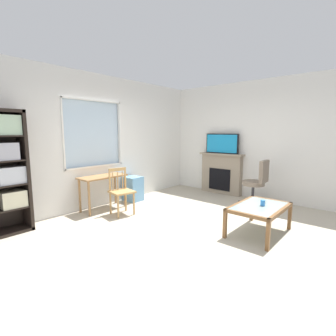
{
  "coord_description": "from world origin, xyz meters",
  "views": [
    {
      "loc": [
        -3.18,
        -2.38,
        1.61
      ],
      "look_at": [
        0.07,
        0.45,
        0.98
      ],
      "focal_mm": 26.74,
      "sensor_mm": 36.0,
      "label": 1
    }
  ],
  "objects": [
    {
      "name": "wall_back_with_window",
      "position": [
        0.03,
        2.29,
        1.38
      ],
      "size": [
        5.37,
        0.15,
        2.79
      ],
      "color": "silver",
      "rests_on": "ground"
    },
    {
      "name": "wooden_chair",
      "position": [
        -0.2,
        1.43,
        0.46
      ],
      "size": [
        0.48,
        0.47,
        0.9
      ],
      "color": "tan",
      "rests_on": "ground"
    },
    {
      "name": "ground",
      "position": [
        0.0,
        0.0,
        -0.01
      ],
      "size": [
        6.37,
        5.59,
        0.02
      ],
      "primitive_type": "cube",
      "color": "#B2A893"
    },
    {
      "name": "plastic_drawer_unit",
      "position": [
        0.59,
        1.99,
        0.28
      ],
      "size": [
        0.35,
        0.4,
        0.57
      ],
      "primitive_type": "cube",
      "color": "#72ADDB",
      "rests_on": "ground"
    },
    {
      "name": "fireplace",
      "position": [
        2.59,
        0.79,
        0.53
      ],
      "size": [
        0.26,
        1.19,
        1.05
      ],
      "color": "gray",
      "rests_on": "ground"
    },
    {
      "name": "wall_right",
      "position": [
        2.74,
        0.0,
        1.4
      ],
      "size": [
        0.12,
        4.79,
        2.79
      ],
      "primitive_type": "cube",
      "color": "silver",
      "rests_on": "ground"
    },
    {
      "name": "coffee_table",
      "position": [
        0.63,
        -0.98,
        0.4
      ],
      "size": [
        1.06,
        0.7,
        0.46
      ],
      "color": "#8C9E99",
      "rests_on": "ground"
    },
    {
      "name": "tv",
      "position": [
        2.57,
        0.79,
        1.3
      ],
      "size": [
        0.06,
        0.9,
        0.51
      ],
      "color": "black",
      "rests_on": "fireplace"
    },
    {
      "name": "sippy_cup",
      "position": [
        0.65,
        -1.02,
        0.5
      ],
      "size": [
        0.07,
        0.07,
        0.09
      ],
      "primitive_type": "cylinder",
      "color": "#337FD6",
      "rests_on": "coffee_table"
    },
    {
      "name": "desk_under_window",
      "position": [
        -0.25,
        1.94,
        0.59
      ],
      "size": [
        0.97,
        0.44,
        0.71
      ],
      "color": "#A37547",
      "rests_on": "ground"
    },
    {
      "name": "office_chair",
      "position": [
        2.14,
        -0.34,
        0.55
      ],
      "size": [
        0.56,
        0.58,
        1.0
      ],
      "color": "#7A6B5B",
      "rests_on": "ground"
    }
  ]
}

